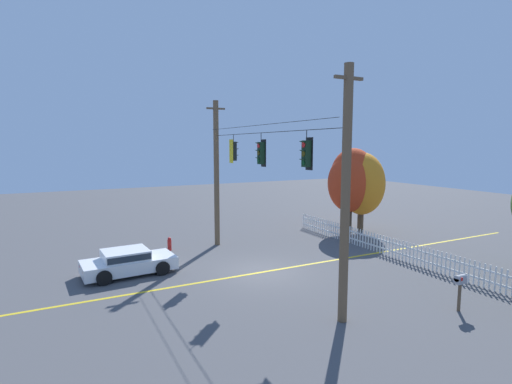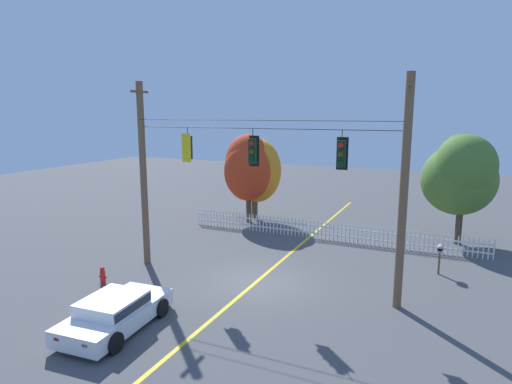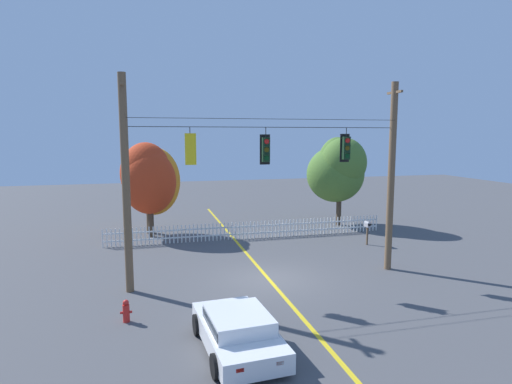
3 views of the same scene
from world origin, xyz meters
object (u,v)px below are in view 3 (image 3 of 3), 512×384
Objects in this scene: autumn_maple_near_fence at (151,181)px; parked_car at (238,330)px; autumn_maple_mid at (148,178)px; autumn_oak_far_east at (338,169)px; roadside_mailbox at (367,226)px; traffic_signal_northbound_secondary at (266,149)px; traffic_signal_eastbound_side at (346,148)px; traffic_signal_northbound_primary at (190,149)px; fire_hydrant at (126,311)px.

parked_car is at bearing -82.29° from autumn_maple_near_fence.
autumn_maple_mid is at bearing 98.70° from parked_car.
autumn_oak_far_east is (12.21, -0.42, 0.50)m from autumn_maple_near_fence.
roadside_mailbox is at bearing -96.95° from autumn_oak_far_east.
autumn_maple_near_fence is at bearing 114.33° from traffic_signal_northbound_secondary.
autumn_maple_near_fence is at bearing 129.07° from traffic_signal_eastbound_side.
traffic_signal_northbound_secondary is 3.57m from traffic_signal_eastbound_side.
autumn_maple_mid is at bearing 99.79° from traffic_signal_northbound_primary.
roadside_mailbox is (3.51, 4.16, -4.45)m from traffic_signal_eastbound_side.
autumn_oak_far_east is at bearing 56.14° from parked_car.
traffic_signal_northbound_primary is 1.95× the size of fire_hydrant.
traffic_signal_northbound_secondary and traffic_signal_eastbound_side have the same top height.
autumn_oak_far_east is at bearing 0.96° from autumn_maple_mid.
traffic_signal_northbound_primary is at bearing -179.63° from traffic_signal_northbound_secondary.
traffic_signal_northbound_primary is 6.39m from fire_hydrant.
traffic_signal_northbound_primary is 9.65m from autumn_maple_mid.
autumn_maple_near_fence is at bearing 85.31° from fire_hydrant.
roadside_mailbox reaches higher than parked_car.
autumn_oak_far_east is at bearing 41.43° from traffic_signal_northbound_primary.
parked_car reaches higher than fire_hydrant.
autumn_maple_mid is at bearing 116.65° from traffic_signal_northbound_secondary.
parked_car is (-10.11, -15.06, -3.19)m from autumn_oak_far_east.
traffic_signal_northbound_primary is at bearing -157.56° from roadside_mailbox.
traffic_signal_northbound_secondary is 7.79m from parked_car.
traffic_signal_northbound_primary is 0.96× the size of traffic_signal_northbound_secondary.
parked_car is (-5.95, -5.57, -4.92)m from traffic_signal_eastbound_side.
fire_hydrant is at bearing -94.11° from autumn_maple_mid.
parked_car is 5.52× the size of fire_hydrant.
traffic_signal_northbound_secondary reaches higher than parked_car.
traffic_signal_eastbound_side reaches higher than autumn_maple_mid.
traffic_signal_northbound_primary reaches higher than fire_hydrant.
autumn_maple_near_fence is 0.95× the size of autumn_maple_mid.
parked_car is at bearing -40.85° from fire_hydrant.
roadside_mailbox is at bearing 45.83° from parked_car.
autumn_maple_mid reaches higher than roadside_mailbox.
autumn_oak_far_east is 6.01m from roadside_mailbox.
parked_car is at bearing -134.17° from roadside_mailbox.
traffic_signal_northbound_primary is at bearing -80.21° from autumn_maple_mid.
traffic_signal_northbound_primary is 7.46m from parked_car.
autumn_maple_mid is (-0.18, -0.63, 0.27)m from autumn_maple_near_fence.
traffic_signal_northbound_primary and traffic_signal_northbound_secondary have the same top height.
traffic_signal_northbound_secondary is 0.28× the size of autumn_maple_near_fence.
traffic_signal_northbound_primary is 1.11× the size of roadside_mailbox.
autumn_maple_mid is 1.36× the size of parked_car.
autumn_oak_far_east reaches higher than roadside_mailbox.
autumn_maple_near_fence is (-1.43, 9.93, -2.25)m from traffic_signal_northbound_primary.
fire_hydrant is at bearing -137.03° from autumn_oak_far_east.
traffic_signal_northbound_secondary is 0.37× the size of parked_car.
traffic_signal_northbound_primary is 3.06m from traffic_signal_northbound_secondary.
parked_car is at bearing -113.17° from traffic_signal_northbound_secondary.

